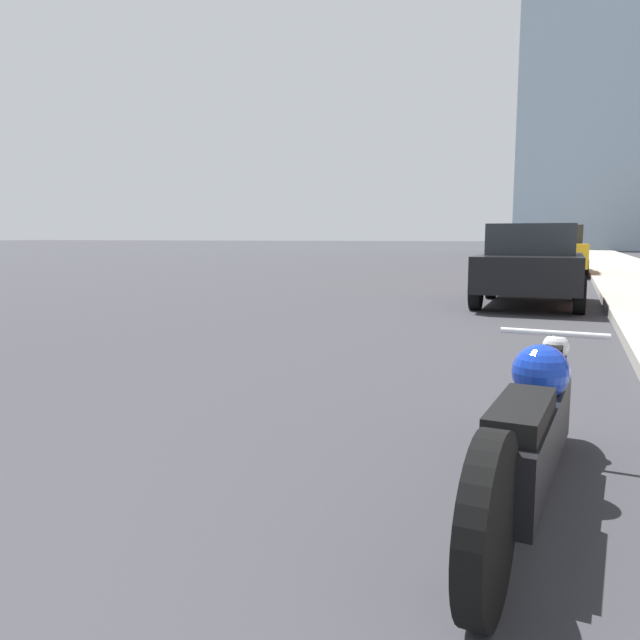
{
  "coord_description": "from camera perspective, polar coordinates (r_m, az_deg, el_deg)",
  "views": [
    {
      "loc": [
        3.35,
        0.63,
        1.32
      ],
      "look_at": [
        1.35,
        5.67,
        0.6
      ],
      "focal_mm": 35.0,
      "sensor_mm": 36.0,
      "label": 1
    }
  ],
  "objects": [
    {
      "name": "sidewalk",
      "position": [
        39.44,
        24.89,
        5.09
      ],
      "size": [
        2.93,
        240.0,
        0.15
      ],
      "color": "#9E998E",
      "rests_on": "ground_plane"
    },
    {
      "name": "motorcycle",
      "position": [
        3.24,
        18.74,
        -9.5
      ],
      "size": [
        0.62,
        2.63,
        0.77
      ],
      "rotation": [
        0.0,
        0.0,
        -0.08
      ],
      "color": "black",
      "rests_on": "ground_plane"
    },
    {
      "name": "parked_car_black",
      "position": [
        12.77,
        18.76,
        4.86
      ],
      "size": [
        1.95,
        3.83,
        1.56
      ],
      "rotation": [
        0.0,
        0.0,
        -0.0
      ],
      "color": "black",
      "rests_on": "ground_plane"
    },
    {
      "name": "parked_car_yellow",
      "position": [
        23.19,
        20.71,
        5.98
      ],
      "size": [
        2.12,
        4.35,
        1.72
      ],
      "rotation": [
        0.0,
        0.0,
        0.04
      ],
      "color": "gold",
      "rests_on": "ground_plane"
    },
    {
      "name": "parked_car_red",
      "position": [
        33.39,
        20.59,
        6.4
      ],
      "size": [
        2.13,
        4.12,
        1.79
      ],
      "rotation": [
        0.0,
        0.0,
        -0.05
      ],
      "color": "red",
      "rests_on": "ground_plane"
    }
  ]
}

